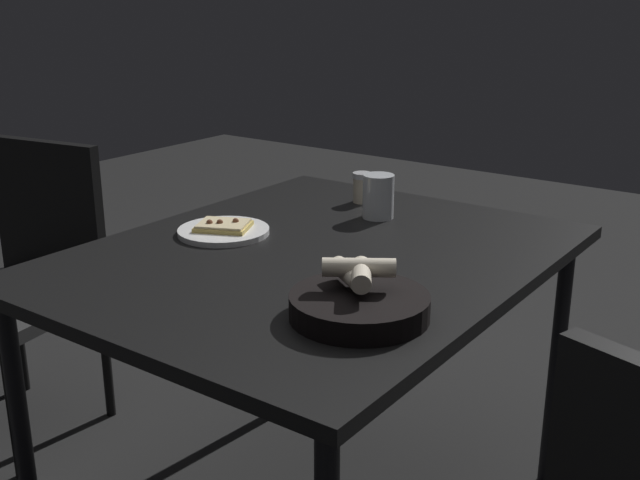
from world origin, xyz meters
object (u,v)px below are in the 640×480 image
dining_table (314,276)px  pizza_plate (224,230)px  bread_basket (360,302)px  beer_glass (378,199)px  pepper_shaker (362,189)px  chair_near (26,270)px

dining_table → pizza_plate: bearing=94.9°
dining_table → bread_basket: (-0.25, -0.29, 0.09)m
beer_glass → pepper_shaker: 0.16m
dining_table → chair_near: bearing=94.8°
dining_table → pepper_shaker: bearing=18.8°
bread_basket → beer_glass: beer_glass is taller
beer_glass → dining_table: bearing=-175.1°
bread_basket → beer_glass: (0.57, 0.32, 0.02)m
beer_glass → bread_basket: bearing=-151.1°
dining_table → pepper_shaker: pepper_shaker is taller
pizza_plate → pepper_shaker: pepper_shaker is taller
dining_table → pepper_shaker: size_ratio=13.86×
dining_table → chair_near: size_ratio=1.34×
beer_glass → chair_near: (-0.41, 1.00, -0.29)m
pizza_plate → chair_near: 0.81m
pizza_plate → pepper_shaker: bearing=-14.2°
pizza_plate → pepper_shaker: 0.46m
pizza_plate → dining_table: bearing=-85.1°
dining_table → pizza_plate: (-0.02, 0.26, 0.07)m
bread_basket → pepper_shaker: size_ratio=3.05×
beer_glass → pepper_shaker: size_ratio=1.36×
dining_table → pizza_plate: size_ratio=5.24×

